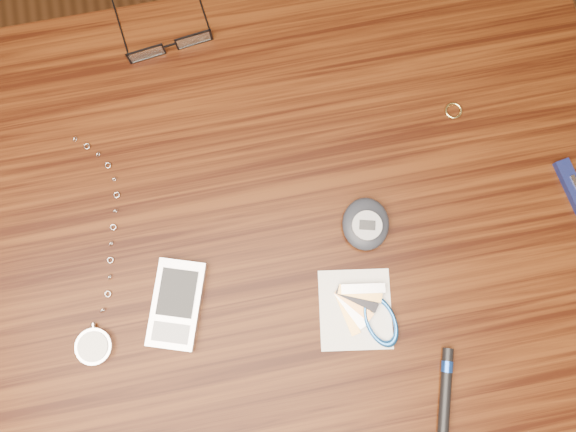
# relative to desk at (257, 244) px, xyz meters

# --- Properties ---
(ground) EXTENTS (3.80, 3.80, 0.00)m
(ground) POSITION_rel_desk_xyz_m (0.00, 0.00, -0.65)
(ground) COLOR #472814
(ground) RESTS_ON ground
(desk) EXTENTS (1.00, 0.70, 0.75)m
(desk) POSITION_rel_desk_xyz_m (0.00, 0.00, 0.00)
(desk) COLOR #341708
(desk) RESTS_ON ground
(eyeglasses) EXTENTS (0.13, 0.14, 0.03)m
(eyeglasses) POSITION_rel_desk_xyz_m (-0.07, 0.28, 0.11)
(eyeglasses) COLOR black
(eyeglasses) RESTS_ON desk
(gold_ring) EXTENTS (0.03, 0.03, 0.00)m
(gold_ring) POSITION_rel_desk_xyz_m (0.29, 0.11, 0.10)
(gold_ring) COLOR #DBC571
(gold_ring) RESTS_ON desk
(pocket_watch) EXTENTS (0.08, 0.30, 0.01)m
(pocket_watch) POSITION_rel_desk_xyz_m (-0.21, -0.10, 0.11)
(pocket_watch) COLOR #BBBBC0
(pocket_watch) RESTS_ON desk
(pda_phone) EXTENTS (0.09, 0.12, 0.02)m
(pda_phone) POSITION_rel_desk_xyz_m (-0.11, -0.07, 0.11)
(pda_phone) COLOR silver
(pda_phone) RESTS_ON desk
(pedometer) EXTENTS (0.08, 0.08, 0.03)m
(pedometer) POSITION_rel_desk_xyz_m (0.14, -0.02, 0.11)
(pedometer) COLOR #20222C
(pedometer) RESTS_ON desk
(notepad_keys) EXTENTS (0.11, 0.11, 0.01)m
(notepad_keys) POSITION_rel_desk_xyz_m (0.12, -0.13, 0.11)
(notepad_keys) COLOR white
(notepad_keys) RESTS_ON desk
(pocket_knife) EXTENTS (0.03, 0.09, 0.01)m
(pocket_knife) POSITION_rel_desk_xyz_m (0.42, -0.02, 0.11)
(pocket_knife) COLOR #0D0F3A
(pocket_knife) RESTS_ON desk
(black_blue_pen) EXTENTS (0.04, 0.10, 0.01)m
(black_blue_pen) POSITION_rel_desk_xyz_m (0.20, -0.23, 0.11)
(black_blue_pen) COLOR black
(black_blue_pen) RESTS_ON desk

